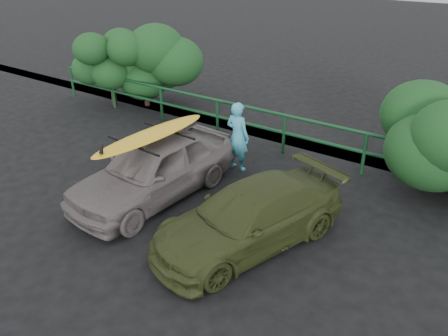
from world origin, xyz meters
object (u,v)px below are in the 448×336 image
(olive_vehicle, at_px, (249,217))
(man, at_px, (238,137))
(guardrail, at_px, (249,125))
(sedan, at_px, (154,168))
(surfboard, at_px, (151,135))

(olive_vehicle, bearing_deg, man, 146.25)
(olive_vehicle, xyz_separation_m, man, (-1.70, 2.25, 0.28))
(man, bearing_deg, guardrail, -65.03)
(guardrail, relative_size, sedan, 3.70)
(sedan, bearing_deg, man, 74.25)
(sedan, height_order, man, man)
(olive_vehicle, height_order, surfboard, surfboard)
(surfboard, bearing_deg, olive_vehicle, -1.88)
(olive_vehicle, relative_size, man, 2.26)
(sedan, height_order, olive_vehicle, sedan)
(man, bearing_deg, sedan, 74.20)
(guardrail, relative_size, surfboard, 4.99)
(man, bearing_deg, olive_vehicle, 131.25)
(olive_vehicle, bearing_deg, surfboard, -166.94)
(sedan, relative_size, olive_vehicle, 1.04)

